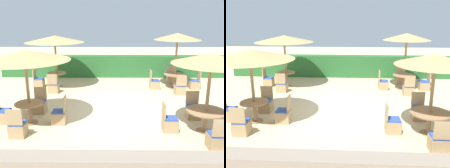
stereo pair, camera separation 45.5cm
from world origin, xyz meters
The scene contains 24 objects.
ground_plane centered at (0.00, 0.00, 0.00)m, with size 40.00×40.00×0.00m, color #D1BA8C.
hedge_row centered at (0.00, 5.61, 0.62)m, with size 13.00×0.70×1.25m, color #28602D.
stone_border centered at (0.00, -3.75, 0.19)m, with size 10.00×0.56×0.37m, color gray.
parasol_front_left centered at (-2.71, -1.12, 2.29)m, with size 2.86×2.86×2.46m.
round_table_front_left centered at (-2.71, -1.12, 0.54)m, with size 0.92×0.92×0.72m.
patio_chair_front_left_south centered at (-2.76, -2.09, 0.26)m, with size 0.46×0.46×0.93m.
patio_chair_front_left_north centered at (-2.67, -0.16, 0.26)m, with size 0.46×0.46×0.93m.
patio_chair_front_left_west centered at (-3.65, -1.07, 0.26)m, with size 0.46×0.46×0.93m.
patio_chair_front_left_east centered at (-1.73, -1.11, 0.26)m, with size 0.46×0.46×0.93m.
parasol_back_left centered at (-2.79, 3.26, 2.40)m, with size 2.84×2.84×2.57m.
round_table_back_left centered at (-2.79, 3.26, 0.55)m, with size 0.90×0.90×0.75m.
patio_chair_back_left_west centered at (-3.73, 3.29, 0.26)m, with size 0.46×0.46×0.93m.
patio_chair_back_left_south centered at (-2.75, 2.31, 0.26)m, with size 0.46×0.46×0.93m.
parasol_front_right centered at (2.90, -1.69, 2.28)m, with size 2.31×2.31×2.46m.
round_table_front_right centered at (2.90, -1.69, 0.57)m, with size 1.19×1.19×0.70m.
patio_chair_front_right_south centered at (2.86, -2.74, 0.26)m, with size 0.46×0.46×0.93m.
patio_chair_front_right_north centered at (2.87, -0.59, 0.26)m, with size 0.46×0.46×0.93m.
patio_chair_front_right_west centered at (1.82, -1.65, 0.26)m, with size 0.46×0.46×0.93m.
parasol_back_right centered at (3.05, 3.09, 2.53)m, with size 2.21×2.21×2.71m.
round_table_back_right centered at (3.05, 3.09, 0.58)m, with size 1.06×1.06×0.73m.
patio_chair_back_right_east centered at (4.03, 3.04, 0.26)m, with size 0.46×0.46×0.93m.
patio_chair_back_right_north centered at (3.10, 4.07, 0.26)m, with size 0.46×0.46×0.93m.
patio_chair_back_right_west centered at (2.05, 3.04, 0.26)m, with size 0.46×0.46×0.93m.
patio_chair_back_right_south centered at (3.09, 2.14, 0.26)m, with size 0.46×0.46×0.93m.
Camera 1 is at (0.11, -8.83, 3.48)m, focal length 40.00 mm.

